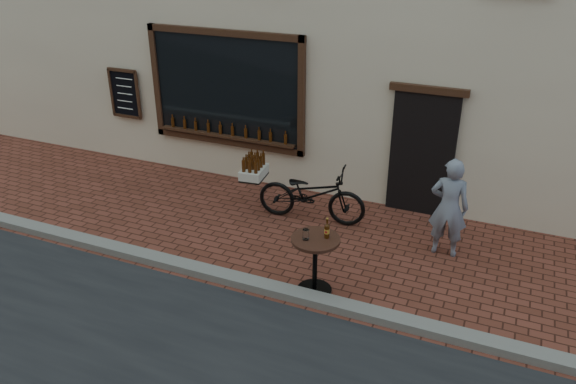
% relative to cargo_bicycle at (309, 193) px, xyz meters
% --- Properties ---
extents(ground, '(90.00, 90.00, 0.00)m').
position_rel_cargo_bicycle_xyz_m(ground, '(-0.22, -2.41, -0.51)').
color(ground, '#57271C').
rests_on(ground, ground).
extents(kerb, '(90.00, 0.25, 0.12)m').
position_rel_cargo_bicycle_xyz_m(kerb, '(-0.22, -2.21, -0.45)').
color(kerb, slate).
rests_on(kerb, ground).
extents(cargo_bicycle, '(2.24, 0.86, 1.07)m').
position_rel_cargo_bicycle_xyz_m(cargo_bicycle, '(0.00, 0.00, 0.00)').
color(cargo_bicycle, black).
rests_on(cargo_bicycle, ground).
extents(bistro_table, '(0.68, 0.68, 1.16)m').
position_rel_cargo_bicycle_xyz_m(bistro_table, '(0.84, -1.95, 0.11)').
color(bistro_table, black).
rests_on(bistro_table, ground).
extents(pedestrian, '(0.60, 0.40, 1.61)m').
position_rel_cargo_bicycle_xyz_m(pedestrian, '(2.36, -0.20, 0.30)').
color(pedestrian, slate).
rests_on(pedestrian, ground).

